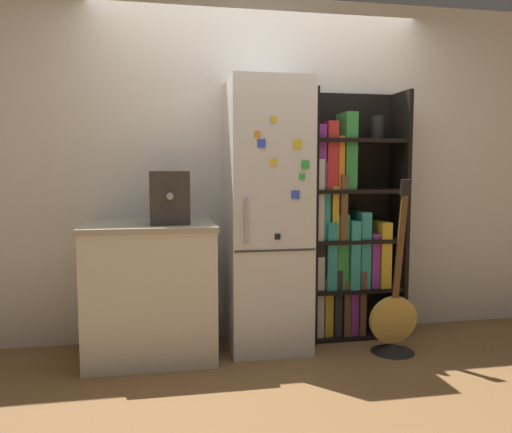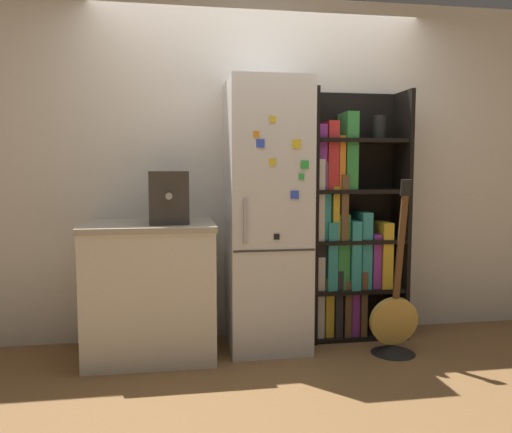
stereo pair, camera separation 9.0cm
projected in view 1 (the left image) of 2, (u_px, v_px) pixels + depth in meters
The scene contains 7 objects.
ground_plane at pixel (271, 354), 3.53m from camera, with size 16.00×16.00×0.00m, color olive.
wall_back at pixel (259, 170), 3.87m from camera, with size 8.00×0.05×2.60m.
refrigerator at pixel (267, 216), 3.61m from camera, with size 0.57×0.59×1.93m.
bookshelf at pixel (345, 231), 3.87m from camera, with size 0.75×0.34×1.89m.
kitchen_counter at pixel (151, 290), 3.46m from camera, with size 0.89×0.67×0.93m.
espresso_machine at pixel (170, 197), 3.38m from camera, with size 0.26×0.36×0.35m.
guitar at pixel (393, 328), 3.54m from camera, with size 0.35×0.31×1.24m.
Camera 1 is at (-0.74, -3.35, 1.29)m, focal length 35.00 mm.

